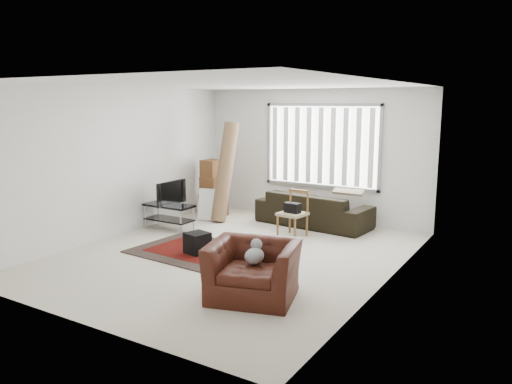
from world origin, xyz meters
TOP-DOWN VIEW (x-y plane):
  - room at (0.03, 0.51)m, footprint 6.00×6.02m
  - persian_rug at (-0.45, -0.18)m, footprint 2.39×1.68m
  - tv_stand at (-1.95, 0.70)m, footprint 0.99×0.45m
  - tv at (-1.95, 0.70)m, footprint 0.10×0.80m
  - subwoofer at (-0.50, -0.28)m, footprint 0.41×0.41m
  - moving_boxes at (-1.94, 2.13)m, footprint 0.56×0.53m
  - white_flatpack at (-1.73, 1.74)m, footprint 0.55×0.32m
  - rolled_rug at (-1.45, 1.88)m, footprint 0.47×0.75m
  - sofa at (0.29, 2.45)m, footprint 2.36×1.20m
  - side_chair at (0.32, 1.50)m, footprint 0.51×0.51m
  - armchair at (1.23, -1.35)m, footprint 1.32×1.22m

SIDE VIEW (x-z plane):
  - persian_rug at x=-0.45m, z-range 0.00..0.02m
  - subwoofer at x=-0.50m, z-range 0.02..0.36m
  - white_flatpack at x=-1.73m, z-range 0.00..0.66m
  - tv_stand at x=-1.95m, z-range 0.11..0.61m
  - armchair at x=1.23m, z-range 0.00..0.81m
  - sofa at x=0.29m, z-range 0.00..0.88m
  - side_chair at x=0.32m, z-range 0.05..0.89m
  - moving_boxes at x=-1.94m, z-range -0.04..1.17m
  - tv at x=-1.95m, z-range 0.50..0.96m
  - rolled_rug at x=-1.45m, z-range 0.00..2.04m
  - room at x=0.03m, z-range 0.40..3.11m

